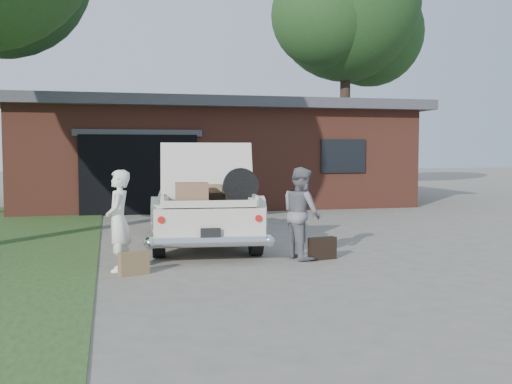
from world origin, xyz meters
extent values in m
plane|color=gray|center=(0.00, 0.00, 0.00)|extent=(90.00, 90.00, 0.00)
cube|color=brown|center=(1.00, 11.50, 1.50)|extent=(12.00, 7.00, 3.00)
cube|color=#4C4C51|center=(1.00, 11.50, 3.15)|extent=(12.80, 7.80, 0.30)
cube|color=black|center=(-1.50, 8.05, 1.10)|extent=(3.20, 0.30, 2.20)
cube|color=#4C4C51|center=(-1.50, 7.98, 2.25)|extent=(3.50, 0.12, 0.18)
cube|color=black|center=(4.50, 7.98, 1.60)|extent=(1.40, 0.08, 1.00)
cylinder|color=#38281E|center=(7.62, 15.50, 3.14)|extent=(0.44, 0.44, 6.27)
sphere|color=#214D1F|center=(7.62, 15.50, 7.84)|extent=(6.26, 6.26, 6.26)
sphere|color=#214D1F|center=(9.03, 16.13, 6.95)|extent=(4.69, 4.69, 4.69)
sphere|color=#214D1F|center=(6.37, 14.72, 7.28)|extent=(4.38, 4.38, 4.38)
cube|color=beige|center=(-0.55, 2.60, 0.57)|extent=(2.21, 4.74, 0.60)
cube|color=beige|center=(-0.52, 2.88, 1.10)|extent=(1.70, 1.98, 0.48)
cube|color=black|center=(-0.43, 3.74, 1.08)|extent=(1.42, 0.22, 0.40)
cube|color=black|center=(-0.62, 2.01, 1.08)|extent=(1.42, 0.22, 0.40)
cylinder|color=black|center=(-1.52, 1.14, 0.30)|extent=(0.26, 0.62, 0.60)
cylinder|color=black|center=(0.08, 0.97, 0.30)|extent=(0.26, 0.62, 0.60)
cylinder|color=black|center=(-1.19, 4.24, 0.30)|extent=(0.26, 0.62, 0.60)
cylinder|color=black|center=(0.41, 4.07, 0.30)|extent=(0.26, 0.62, 0.60)
cylinder|color=silver|center=(-0.80, 0.28, 0.37)|extent=(1.88, 0.36, 0.16)
cylinder|color=#A5140F|center=(-1.54, 0.42, 0.71)|extent=(0.12, 0.10, 0.11)
cylinder|color=#A5140F|center=(-0.05, 0.27, 0.71)|extent=(0.12, 0.10, 0.11)
cube|color=black|center=(-0.80, 0.26, 0.50)|extent=(0.31, 0.05, 0.16)
cube|color=black|center=(-0.74, 0.87, 0.89)|extent=(1.52, 1.15, 0.04)
cube|color=beige|center=(-1.46, 0.95, 0.98)|extent=(0.16, 1.01, 0.16)
cube|color=beige|center=(-0.01, 0.80, 0.98)|extent=(0.16, 1.01, 0.16)
cube|color=beige|center=(-0.79, 0.37, 0.94)|extent=(1.46, 0.21, 0.11)
cube|color=beige|center=(-0.70, 1.19, 1.40)|extent=(1.57, 0.56, 1.00)
cube|color=#513A22|center=(-0.93, 1.09, 0.99)|extent=(0.57, 0.40, 0.17)
cube|color=#8C6047|center=(-1.04, 0.65, 1.09)|extent=(0.55, 0.39, 0.36)
cube|color=black|center=(-0.54, 0.99, 0.98)|extent=(0.53, 0.38, 0.15)
cube|color=#9A744E|center=(-0.68, 1.11, 1.14)|extent=(0.44, 0.31, 0.14)
cylinder|color=black|center=(-0.21, 0.77, 1.20)|extent=(0.59, 0.21, 0.58)
imported|color=white|center=(-2.18, 0.19, 0.74)|extent=(0.43, 0.59, 1.49)
imported|color=slate|center=(0.74, 0.49, 0.75)|extent=(0.69, 0.82, 1.50)
cube|color=olive|center=(-1.98, -0.17, 0.17)|extent=(0.45, 0.28, 0.33)
cube|color=black|center=(1.05, 0.34, 0.18)|extent=(0.49, 0.24, 0.36)
camera|label=1|loc=(-2.30, -8.75, 1.77)|focal=42.00mm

